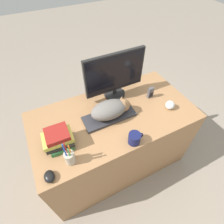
# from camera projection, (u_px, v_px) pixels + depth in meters

# --- Properties ---
(ground_plane) EXTENTS (12.00, 12.00, 0.00)m
(ground_plane) POSITION_uv_depth(u_px,v_px,m) (129.00, 187.00, 1.84)
(ground_plane) COLOR gray
(desk) EXTENTS (1.42, 0.75, 0.77)m
(desk) POSITION_uv_depth(u_px,v_px,m) (113.00, 140.00, 1.78)
(desk) COLOR #9E7047
(desk) RESTS_ON ground_plane
(keyboard) EXTENTS (0.44, 0.17, 0.02)m
(keyboard) POSITION_uv_depth(u_px,v_px,m) (109.00, 116.00, 1.47)
(keyboard) COLOR #2D2D33
(keyboard) RESTS_ON desk
(cat) EXTENTS (0.34, 0.18, 0.14)m
(cat) POSITION_uv_depth(u_px,v_px,m) (112.00, 109.00, 1.42)
(cat) COLOR #66605B
(cat) RESTS_ON keyboard
(monitor) EXTENTS (0.55, 0.20, 0.43)m
(monitor) POSITION_uv_depth(u_px,v_px,m) (115.00, 75.00, 1.50)
(monitor) COLOR black
(monitor) RESTS_ON desk
(computer_mouse) EXTENTS (0.07, 0.09, 0.04)m
(computer_mouse) POSITION_uv_depth(u_px,v_px,m) (49.00, 176.00, 1.11)
(computer_mouse) COLOR black
(computer_mouse) RESTS_ON desk
(coffee_mug) EXTENTS (0.12, 0.09, 0.09)m
(coffee_mug) POSITION_uv_depth(u_px,v_px,m) (135.00, 138.00, 1.28)
(coffee_mug) COLOR #141947
(coffee_mug) RESTS_ON desk
(pen_cup) EXTENTS (0.07, 0.07, 0.24)m
(pen_cup) POSITION_uv_depth(u_px,v_px,m) (70.00, 157.00, 1.16)
(pen_cup) COLOR #B2A893
(pen_cup) RESTS_ON desk
(baseball) EXTENTS (0.08, 0.08, 0.08)m
(baseball) POSITION_uv_depth(u_px,v_px,m) (170.00, 105.00, 1.52)
(baseball) COLOR silver
(baseball) RESTS_ON desk
(phone) EXTENTS (0.05, 0.03, 0.11)m
(phone) POSITION_uv_depth(u_px,v_px,m) (151.00, 93.00, 1.61)
(phone) COLOR #4C4C51
(phone) RESTS_ON desk
(book_stack) EXTENTS (0.22, 0.18, 0.14)m
(book_stack) POSITION_uv_depth(u_px,v_px,m) (59.00, 139.00, 1.25)
(book_stack) COLOR #2D6B38
(book_stack) RESTS_ON desk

